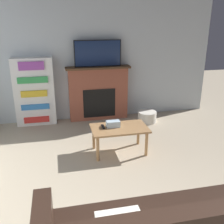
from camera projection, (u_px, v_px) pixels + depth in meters
name	position (u px, v px, depth m)	size (l,w,h in m)	color
wall_back	(87.00, 57.00, 5.49)	(5.53, 0.06, 2.70)	silver
fireplace	(98.00, 93.00, 5.67)	(1.36, 0.28, 1.16)	brown
tv	(98.00, 53.00, 5.36)	(0.97, 0.03, 0.54)	black
coffee_table	(119.00, 131.00, 4.27)	(0.91, 0.55, 0.44)	#A87A4C
tissue_box	(113.00, 124.00, 4.26)	(0.22, 0.12, 0.10)	silver
remote_control	(103.00, 127.00, 4.25)	(0.04, 0.15, 0.02)	black
bookshelf	(34.00, 92.00, 5.34)	(0.80, 0.29, 1.39)	white
storage_basket	(147.00, 117.00, 5.63)	(0.40, 0.40, 0.23)	silver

